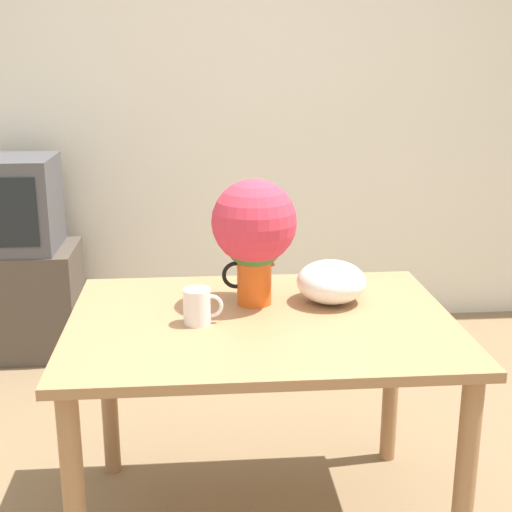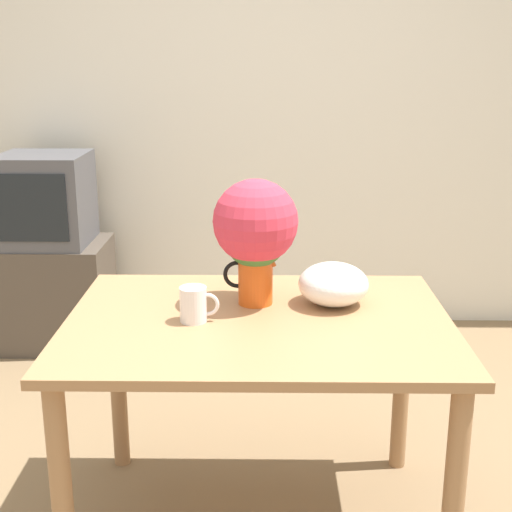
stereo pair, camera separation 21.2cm
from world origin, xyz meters
name	(u,v)px [view 1 (the left image)]	position (x,y,z in m)	size (l,w,h in m)	color
wall_back	(233,97)	(0.00, 2.08, 1.30)	(8.00, 0.05, 2.60)	silver
table	(262,350)	(-0.02, 0.12, 0.64)	(1.19, 0.88, 0.75)	#A3754C
flower_vase	(254,230)	(-0.03, 0.26, 1.00)	(0.27, 0.27, 0.41)	#E05619
coffee_mug	(198,306)	(-0.21, 0.10, 0.80)	(0.12, 0.08, 0.11)	white
white_bowl	(331,282)	(0.22, 0.25, 0.82)	(0.23, 0.23, 0.14)	white
tv_stand	(21,300)	(-1.15, 1.70, 0.28)	(0.60, 0.46, 0.57)	#4C4238
tv_set	(12,204)	(-1.15, 1.69, 0.80)	(0.44, 0.45, 0.47)	#4C4C51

